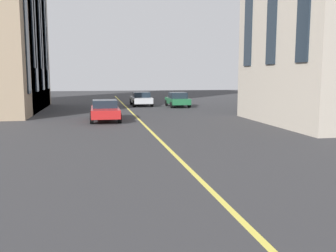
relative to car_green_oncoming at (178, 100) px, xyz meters
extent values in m
cube|color=#D8C64C|center=(-19.04, 4.90, -0.70)|extent=(80.00, 0.16, 0.01)
cube|color=#1E6038|center=(0.05, 0.00, -0.12)|extent=(3.90, 1.75, 0.55)
cube|color=#19232D|center=(-0.15, 0.00, 0.43)|extent=(1.64, 1.54, 0.55)
cylinder|color=black|center=(1.34, 0.84, -0.40)|extent=(0.60, 0.21, 0.60)
cylinder|color=black|center=(1.34, -0.84, -0.40)|extent=(0.60, 0.21, 0.60)
cylinder|color=black|center=(-1.24, 0.84, -0.40)|extent=(0.60, 0.21, 0.60)
cylinder|color=black|center=(-1.24, -0.84, -0.40)|extent=(0.60, 0.21, 0.60)
cube|color=#B7BABF|center=(1.98, 3.30, -0.10)|extent=(4.40, 1.80, 0.55)
cube|color=#19232D|center=(1.76, 3.30, 0.42)|extent=(1.85, 1.58, 0.50)
cylinder|color=black|center=(3.43, 4.16, -0.38)|extent=(0.64, 0.22, 0.64)
cylinder|color=black|center=(3.43, 2.43, -0.38)|extent=(0.64, 0.22, 0.64)
cylinder|color=black|center=(0.53, 4.16, -0.38)|extent=(0.64, 0.22, 0.64)
cylinder|color=black|center=(0.53, 2.43, -0.38)|extent=(0.64, 0.22, 0.64)
cube|color=#B21E1E|center=(-10.03, 7.18, -0.10)|extent=(4.40, 1.80, 0.55)
cube|color=#19232D|center=(-9.81, 7.18, 0.42)|extent=(1.85, 1.58, 0.50)
cylinder|color=black|center=(-11.48, 6.31, -0.38)|extent=(0.64, 0.22, 0.64)
cylinder|color=black|center=(-11.48, 8.04, -0.38)|extent=(0.64, 0.22, 0.64)
cylinder|color=black|center=(-8.58, 6.31, -0.38)|extent=(0.64, 0.22, 0.64)
cylinder|color=black|center=(-8.58, 8.04, -0.38)|extent=(0.64, 0.22, 0.64)
cube|color=#19232D|center=(-7.20, 12.35, 5.68)|extent=(1.10, 0.10, 9.32)
cube|color=#19232D|center=(-3.49, 12.35, 5.68)|extent=(1.10, 0.10, 9.32)
cube|color=#19232D|center=(0.22, 12.35, 5.68)|extent=(1.10, 0.10, 9.32)
cube|color=#19232D|center=(3.93, 12.35, 5.68)|extent=(1.10, 0.10, 9.32)
camera|label=1|loc=(-34.82, 7.79, 2.25)|focal=39.55mm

